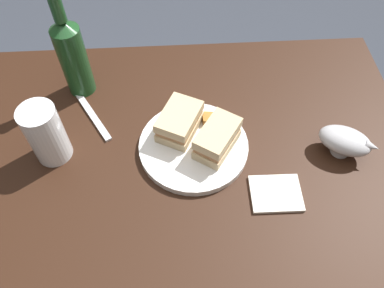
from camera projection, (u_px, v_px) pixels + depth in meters
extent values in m
plane|color=#333842|center=(191.00, 258.00, 1.48)|extent=(6.00, 6.00, 0.00)
cube|color=black|center=(191.00, 219.00, 1.19)|extent=(1.07, 0.78, 0.71)
cylinder|color=white|center=(194.00, 146.00, 0.90)|extent=(0.26, 0.26, 0.02)
cube|color=#CCB284|center=(217.00, 144.00, 0.88)|extent=(0.12, 0.13, 0.02)
cube|color=#B27A4C|center=(217.00, 139.00, 0.86)|extent=(0.11, 0.12, 0.01)
cube|color=#CCB284|center=(218.00, 133.00, 0.85)|extent=(0.12, 0.13, 0.02)
cube|color=#CCB284|center=(180.00, 127.00, 0.91)|extent=(0.12, 0.14, 0.02)
cube|color=#B27A4C|center=(179.00, 122.00, 0.90)|extent=(0.11, 0.13, 0.01)
cube|color=#CCB284|center=(179.00, 117.00, 0.88)|extent=(0.12, 0.14, 0.02)
cube|color=#AD702D|center=(187.00, 115.00, 0.94)|extent=(0.05, 0.05, 0.02)
cube|color=#AD702D|center=(212.00, 120.00, 0.93)|extent=(0.05, 0.02, 0.02)
cube|color=#AD702D|center=(219.00, 134.00, 0.90)|extent=(0.03, 0.05, 0.02)
cube|color=#AD702D|center=(209.00, 116.00, 0.94)|extent=(0.05, 0.02, 0.01)
cube|color=#AD702D|center=(211.00, 138.00, 0.89)|extent=(0.04, 0.03, 0.02)
cylinder|color=white|center=(46.00, 134.00, 0.84)|extent=(0.08, 0.08, 0.15)
cylinder|color=gold|center=(52.00, 145.00, 0.88)|extent=(0.07, 0.07, 0.07)
cylinder|color=#B7B7BC|center=(340.00, 149.00, 0.90)|extent=(0.04, 0.04, 0.02)
ellipsoid|color=#B7B7BC|center=(345.00, 141.00, 0.87)|extent=(0.14, 0.12, 0.05)
ellipsoid|color=#381E0F|center=(346.00, 139.00, 0.87)|extent=(0.11, 0.10, 0.02)
cone|color=#B7B7BC|center=(372.00, 147.00, 0.85)|extent=(0.04, 0.04, 0.02)
cylinder|color=#19421E|center=(74.00, 61.00, 0.95)|extent=(0.07, 0.07, 0.19)
cone|color=#19421E|center=(62.00, 25.00, 0.86)|extent=(0.07, 0.07, 0.02)
cylinder|color=#19421E|center=(56.00, 7.00, 0.82)|extent=(0.03, 0.03, 0.07)
cube|color=silver|center=(276.00, 193.00, 0.84)|extent=(0.11, 0.09, 0.01)
cube|color=silver|center=(93.00, 116.00, 0.96)|extent=(0.10, 0.16, 0.01)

